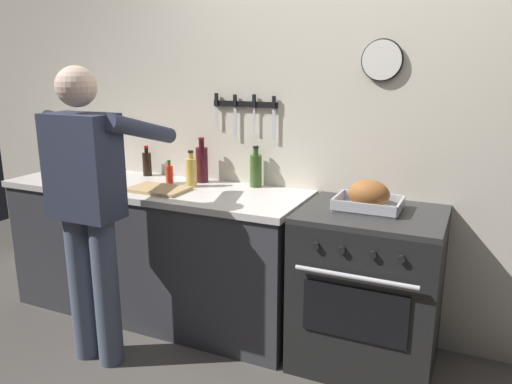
{
  "coord_description": "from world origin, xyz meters",
  "views": [
    {
      "loc": [
        0.71,
        -1.59,
        1.66
      ],
      "look_at": [
        -0.4,
        0.85,
        0.97
      ],
      "focal_mm": 34.84,
      "sensor_mm": 36.0,
      "label": 1
    }
  ],
  "objects_px": {
    "roasting_pan": "(369,197)",
    "bottle_cooking_oil": "(191,172)",
    "bottle_soy_sauce": "(147,163)",
    "bottle_olive_oil": "(256,170)",
    "person_cook": "(89,200)",
    "bottle_hot_sauce": "(169,174)",
    "bottle_wine_red": "(202,164)",
    "stove": "(368,289)",
    "cutting_board": "(158,189)"
  },
  "relations": [
    {
      "from": "person_cook",
      "to": "bottle_hot_sauce",
      "type": "distance_m",
      "value": 0.69
    },
    {
      "from": "stove",
      "to": "bottle_soy_sauce",
      "type": "distance_m",
      "value": 1.74
    },
    {
      "from": "bottle_soy_sauce",
      "to": "bottle_cooking_oil",
      "type": "distance_m",
      "value": 0.49
    },
    {
      "from": "stove",
      "to": "bottle_wine_red",
      "type": "bearing_deg",
      "value": 169.4
    },
    {
      "from": "bottle_cooking_oil",
      "to": "bottle_olive_oil",
      "type": "distance_m",
      "value": 0.41
    },
    {
      "from": "roasting_pan",
      "to": "bottle_wine_red",
      "type": "bearing_deg",
      "value": 170.48
    },
    {
      "from": "person_cook",
      "to": "bottle_olive_oil",
      "type": "height_order",
      "value": "person_cook"
    },
    {
      "from": "stove",
      "to": "bottle_wine_red",
      "type": "relative_size",
      "value": 3.01
    },
    {
      "from": "person_cook",
      "to": "bottle_wine_red",
      "type": "relative_size",
      "value": 5.54
    },
    {
      "from": "person_cook",
      "to": "bottle_soy_sauce",
      "type": "relative_size",
      "value": 7.83
    },
    {
      "from": "roasting_pan",
      "to": "bottle_olive_oil",
      "type": "height_order",
      "value": "bottle_olive_oil"
    },
    {
      "from": "stove",
      "to": "bottle_hot_sauce",
      "type": "bearing_deg",
      "value": 175.89
    },
    {
      "from": "roasting_pan",
      "to": "bottle_soy_sauce",
      "type": "distance_m",
      "value": 1.63
    },
    {
      "from": "roasting_pan",
      "to": "bottle_olive_oil",
      "type": "xyz_separation_m",
      "value": [
        -0.77,
        0.22,
        0.04
      ]
    },
    {
      "from": "bottle_soy_sauce",
      "to": "bottle_olive_oil",
      "type": "height_order",
      "value": "bottle_olive_oil"
    },
    {
      "from": "stove",
      "to": "roasting_pan",
      "type": "bearing_deg",
      "value": 136.88
    },
    {
      "from": "roasting_pan",
      "to": "person_cook",
      "type": "bearing_deg",
      "value": -155.7
    },
    {
      "from": "person_cook",
      "to": "cutting_board",
      "type": "height_order",
      "value": "person_cook"
    },
    {
      "from": "bottle_hot_sauce",
      "to": "bottle_olive_oil",
      "type": "distance_m",
      "value": 0.58
    },
    {
      "from": "cutting_board",
      "to": "bottle_wine_red",
      "type": "height_order",
      "value": "bottle_wine_red"
    },
    {
      "from": "bottle_cooking_oil",
      "to": "bottle_olive_oil",
      "type": "relative_size",
      "value": 0.89
    },
    {
      "from": "bottle_olive_oil",
      "to": "bottle_cooking_oil",
      "type": "bearing_deg",
      "value": -155.91
    },
    {
      "from": "bottle_cooking_oil",
      "to": "person_cook",
      "type": "bearing_deg",
      "value": -108.64
    },
    {
      "from": "roasting_pan",
      "to": "bottle_soy_sauce",
      "type": "xyz_separation_m",
      "value": [
        -1.61,
        0.21,
        0.02
      ]
    },
    {
      "from": "stove",
      "to": "bottle_olive_oil",
      "type": "xyz_separation_m",
      "value": [
        -0.8,
        0.25,
        0.56
      ]
    },
    {
      "from": "cutting_board",
      "to": "bottle_olive_oil",
      "type": "bearing_deg",
      "value": 34.84
    },
    {
      "from": "roasting_pan",
      "to": "bottle_hot_sauce",
      "type": "height_order",
      "value": "roasting_pan"
    },
    {
      "from": "stove",
      "to": "bottle_hot_sauce",
      "type": "height_order",
      "value": "bottle_hot_sauce"
    },
    {
      "from": "person_cook",
      "to": "bottle_hot_sauce",
      "type": "bearing_deg",
      "value": -15.67
    },
    {
      "from": "roasting_pan",
      "to": "bottle_olive_oil",
      "type": "relative_size",
      "value": 1.34
    },
    {
      "from": "stove",
      "to": "roasting_pan",
      "type": "distance_m",
      "value": 0.52
    },
    {
      "from": "bottle_hot_sauce",
      "to": "bottle_wine_red",
      "type": "bearing_deg",
      "value": 34.8
    },
    {
      "from": "stove",
      "to": "cutting_board",
      "type": "distance_m",
      "value": 1.39
    },
    {
      "from": "person_cook",
      "to": "cutting_board",
      "type": "relative_size",
      "value": 4.61
    },
    {
      "from": "stove",
      "to": "bottle_hot_sauce",
      "type": "distance_m",
      "value": 1.46
    },
    {
      "from": "bottle_soy_sauce",
      "to": "bottle_cooking_oil",
      "type": "height_order",
      "value": "bottle_cooking_oil"
    },
    {
      "from": "roasting_pan",
      "to": "bottle_hot_sauce",
      "type": "relative_size",
      "value": 2.26
    },
    {
      "from": "cutting_board",
      "to": "bottle_cooking_oil",
      "type": "xyz_separation_m",
      "value": [
        0.13,
        0.18,
        0.09
      ]
    },
    {
      "from": "bottle_olive_oil",
      "to": "roasting_pan",
      "type": "bearing_deg",
      "value": -16.13
    },
    {
      "from": "bottle_soy_sauce",
      "to": "bottle_wine_red",
      "type": "bearing_deg",
      "value": -1.84
    },
    {
      "from": "bottle_wine_red",
      "to": "bottle_cooking_oil",
      "type": "distance_m",
      "value": 0.14
    },
    {
      "from": "bottle_soy_sauce",
      "to": "bottle_hot_sauce",
      "type": "bearing_deg",
      "value": -26.18
    },
    {
      "from": "bottle_olive_oil",
      "to": "person_cook",
      "type": "bearing_deg",
      "value": -125.65
    },
    {
      "from": "bottle_wine_red",
      "to": "bottle_olive_oil",
      "type": "distance_m",
      "value": 0.38
    },
    {
      "from": "roasting_pan",
      "to": "bottle_soy_sauce",
      "type": "relative_size",
      "value": 1.66
    },
    {
      "from": "cutting_board",
      "to": "bottle_cooking_oil",
      "type": "height_order",
      "value": "bottle_cooking_oil"
    },
    {
      "from": "person_cook",
      "to": "bottle_cooking_oil",
      "type": "xyz_separation_m",
      "value": [
        0.23,
        0.68,
        0.05
      ]
    },
    {
      "from": "person_cook",
      "to": "bottle_soy_sauce",
      "type": "distance_m",
      "value": 0.86
    },
    {
      "from": "roasting_pan",
      "to": "bottle_hot_sauce",
      "type": "xyz_separation_m",
      "value": [
        -1.33,
        0.07,
        -0.01
      ]
    },
    {
      "from": "roasting_pan",
      "to": "bottle_cooking_oil",
      "type": "relative_size",
      "value": 1.5
    }
  ]
}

